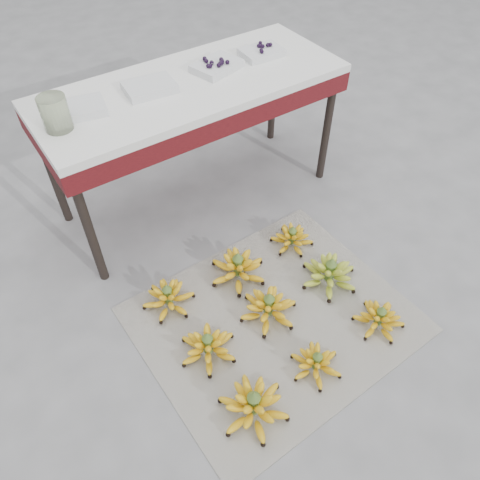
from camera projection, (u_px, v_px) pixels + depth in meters
ground at (282, 299)px, 2.38m from camera, size 60.00×60.00×0.00m
newspaper_mat at (274, 319)px, 2.30m from camera, size 1.28×1.08×0.01m
bunch_front_left at (253, 406)px, 1.93m from camera, size 0.34×0.34×0.18m
bunch_front_center at (316, 363)px, 2.08m from camera, size 0.30×0.30×0.14m
bunch_front_right at (379, 319)px, 2.24m from camera, size 0.28×0.28×0.15m
bunch_mid_left at (208, 346)px, 2.13m from camera, size 0.34×0.34×0.16m
bunch_mid_center at (269, 308)px, 2.27m from camera, size 0.38×0.38×0.17m
bunch_mid_right at (329, 274)px, 2.41m from camera, size 0.38×0.38×0.18m
bunch_back_left at (168, 298)px, 2.32m from camera, size 0.32×0.32×0.16m
bunch_back_center at (238, 268)px, 2.44m from camera, size 0.31×0.31×0.18m
bunch_back_right at (292, 238)px, 2.60m from camera, size 0.24×0.24×0.14m
vendor_table at (192, 97)px, 2.43m from camera, size 1.61×0.64×0.77m
tray_far_left at (79, 109)px, 2.15m from camera, size 0.27×0.21×0.04m
tray_left at (150, 87)px, 2.28m from camera, size 0.26×0.20×0.04m
tray_right at (217, 66)px, 2.43m from camera, size 0.28×0.23×0.06m
tray_far_right at (262, 52)px, 2.54m from camera, size 0.23×0.17×0.06m
glass_jar at (55, 113)px, 2.02m from camera, size 0.14×0.14×0.15m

